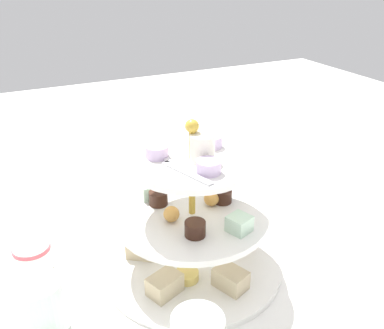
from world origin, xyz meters
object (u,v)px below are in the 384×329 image
water_glass_tall_right (223,167)px  water_glass_short_left (41,308)px  butter_knife_left (375,277)px  tiered_serving_stand (192,227)px  butter_knife_right (88,203)px  teacup_with_saucer (34,259)px

water_glass_tall_right → water_glass_short_left: 0.45m
water_glass_short_left → butter_knife_left: water_glass_short_left is taller
water_glass_tall_right → butter_knife_left: size_ratio=0.79×
water_glass_tall_right → tiered_serving_stand: bearing=-41.4°
butter_knife_right → water_glass_tall_right: bearing=149.9°
water_glass_short_left → water_glass_tall_right: bearing=118.5°
tiered_serving_stand → water_glass_short_left: 0.24m
water_glass_tall_right → butter_knife_left: (0.33, 0.09, -0.07)m
teacup_with_saucer → butter_knife_left: bearing=62.6°
tiered_serving_stand → teacup_with_saucer: (-0.10, -0.23, -0.05)m
water_glass_tall_right → water_glass_short_left: (0.22, -0.40, -0.03)m
tiered_serving_stand → butter_knife_right: (-0.27, -0.11, -0.07)m
water_glass_short_left → tiered_serving_stand: bearing=98.3°
teacup_with_saucer → butter_knife_right: size_ratio=0.53×
water_glass_tall_right → teacup_with_saucer: bearing=-78.0°
butter_knife_right → teacup_with_saucer: bearing=42.4°
water_glass_tall_right → butter_knife_right: water_glass_tall_right is taller
butter_knife_right → water_glass_short_left: bearing=55.3°
tiered_serving_stand → water_glass_short_left: bearing=-81.7°
butter_knife_left → teacup_with_saucer: bearing=90.8°
tiered_serving_stand → butter_knife_right: tiered_serving_stand is taller
tiered_serving_stand → water_glass_tall_right: bearing=138.6°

